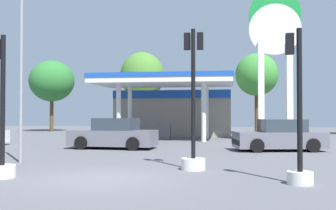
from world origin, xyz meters
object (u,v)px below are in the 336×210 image
object	(u,v)px
traffic_signal_3	(2,142)
tree_2	(257,75)
station_pole_sign	(275,47)
car_1	(279,136)
tree_1	(142,76)
traffic_signal_2	(299,138)
tree_0	(52,81)
traffic_signal_0	(193,128)
car_0	(114,135)
corner_streetlamp	(18,58)

from	to	relation	value
traffic_signal_3	tree_2	world-z (taller)	tree_2
station_pole_sign	car_1	world-z (taller)	station_pole_sign
tree_1	tree_2	world-z (taller)	tree_1
traffic_signal_2	tree_0	distance (m)	34.85
traffic_signal_0	tree_0	distance (m)	31.27
traffic_signal_2	car_1	bearing A→B (deg)	86.07
station_pole_sign	tree_2	distance (m)	9.44
tree_2	car_1	bearing A→B (deg)	-89.89
traffic_signal_0	tree_2	size ratio (longest dim) A/B	0.64
station_pole_sign	car_0	distance (m)	12.88
car_1	tree_0	world-z (taller)	tree_0
station_pole_sign	tree_2	bearing A→B (deg)	93.69
car_1	tree_0	size ratio (longest dim) A/B	0.64
traffic_signal_0	traffic_signal_2	distance (m)	3.78
traffic_signal_0	tree_2	xyz separation A→B (m)	(3.64, 23.77, 3.97)
station_pole_sign	car_1	size ratio (longest dim) A/B	2.20
traffic_signal_3	traffic_signal_2	bearing A→B (deg)	1.38
traffic_signal_2	tree_2	world-z (taller)	tree_2
tree_0	tree_2	size ratio (longest dim) A/B	1.00
tree_1	traffic_signal_0	bearing A→B (deg)	-73.63
station_pole_sign	corner_streetlamp	world-z (taller)	station_pole_sign
traffic_signal_2	tree_2	distance (m)	26.40
traffic_signal_2	tree_0	bearing A→B (deg)	125.51
corner_streetlamp	traffic_signal_3	bearing A→B (deg)	-67.85
station_pole_sign	traffic_signal_0	world-z (taller)	station_pole_sign
car_1	traffic_signal_0	distance (m)	8.30
car_0	traffic_signal_3	distance (m)	9.87
traffic_signal_2	tree_0	world-z (taller)	tree_0
traffic_signal_2	traffic_signal_3	world-z (taller)	traffic_signal_3
tree_2	station_pole_sign	bearing A→B (deg)	-86.31
corner_streetlamp	traffic_signal_0	bearing A→B (deg)	-5.36
car_0	tree_1	size ratio (longest dim) A/B	0.60
car_0	traffic_signal_3	xyz separation A→B (m)	(-0.45, -9.85, 0.30)
traffic_signal_3	corner_streetlamp	size ratio (longest dim) A/B	0.64
traffic_signal_3	car_0	bearing A→B (deg)	87.38
station_pole_sign	corner_streetlamp	distance (m)	17.74
traffic_signal_0	station_pole_sign	bearing A→B (deg)	73.59
traffic_signal_3	corner_streetlamp	xyz separation A→B (m)	(-1.27, 3.12, 2.91)
tree_0	car_0	bearing A→B (deg)	-56.71
car_1	corner_streetlamp	size ratio (longest dim) A/B	0.72
car_0	traffic_signal_3	world-z (taller)	traffic_signal_3
car_1	tree_2	xyz separation A→B (m)	(-0.03, 16.35, 4.65)
corner_streetlamp	traffic_signal_2	bearing A→B (deg)	-16.80
car_0	traffic_signal_0	size ratio (longest dim) A/B	0.99
car_1	tree_1	xyz separation A→B (m)	(-10.80, 16.85, 4.77)
traffic_signal_3	tree_0	xyz separation A→B (m)	(-11.72, 28.38, 4.19)
traffic_signal_3	tree_1	world-z (taller)	tree_1
station_pole_sign	traffic_signal_2	size ratio (longest dim) A/B	2.49
car_1	station_pole_sign	bearing A→B (deg)	85.33
tree_1	tree_2	xyz separation A→B (m)	(10.77, -0.50, -0.12)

